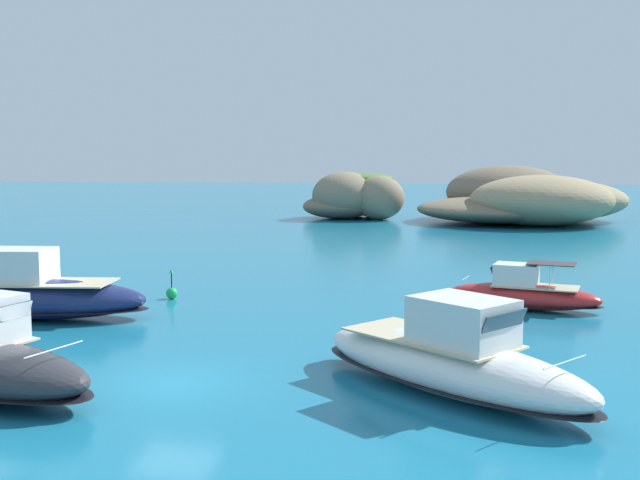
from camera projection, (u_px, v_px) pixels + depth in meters
The scene contains 7 objects.
ground_plane at pixel (174, 384), 22.21m from camera, with size 400.00×400.00×0.00m, color #197093.
islet_large at pixel (526, 200), 81.68m from camera, with size 28.35×25.70×6.22m.
islet_small at pixel (354, 198), 86.25m from camera, with size 12.62×12.16×5.50m.
motorboat_navy at pixel (29, 295), 31.29m from camera, with size 10.54×4.47×3.01m.
motorboat_white at pixel (450, 360), 21.27m from camera, with size 9.44×8.20×2.85m.
motorboat_red at pixel (523, 294), 33.40m from camera, with size 7.22×3.49×2.18m.
channel_buoy at pixel (172, 292), 35.83m from camera, with size 0.56×0.56×1.48m.
Camera 1 is at (8.55, -20.34, 6.71)m, focal length 41.22 mm.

